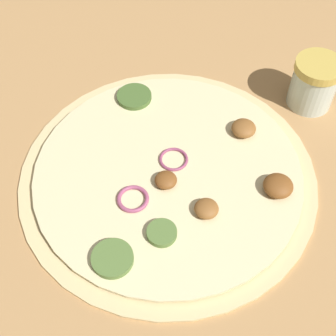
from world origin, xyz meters
name	(u,v)px	position (x,y,z in m)	size (l,w,h in m)	color
ground_plane	(168,176)	(0.00, 0.00, 0.00)	(3.00, 3.00, 0.00)	tan
pizza	(170,174)	(0.00, 0.00, 0.01)	(0.38, 0.38, 0.03)	beige
spice_jar	(314,83)	(-0.22, -0.10, 0.04)	(0.07, 0.07, 0.07)	silver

